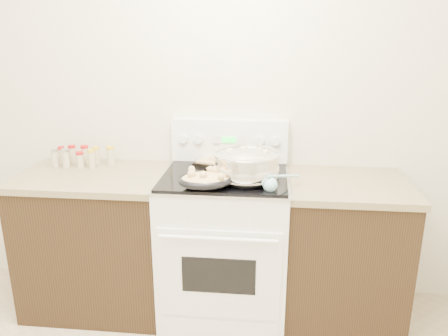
# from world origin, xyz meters

# --- Properties ---
(room_shell) EXTENTS (4.10, 3.60, 2.75)m
(room_shell) POSITION_xyz_m (0.00, 0.00, 1.70)
(room_shell) COLOR beige
(room_shell) RESTS_ON ground
(counter_left) EXTENTS (0.93, 0.67, 0.92)m
(counter_left) POSITION_xyz_m (-0.48, 1.43, 0.46)
(counter_left) COLOR black
(counter_left) RESTS_ON ground
(counter_right) EXTENTS (0.73, 0.67, 0.92)m
(counter_right) POSITION_xyz_m (1.08, 1.43, 0.46)
(counter_right) COLOR black
(counter_right) RESTS_ON ground
(kitchen_range) EXTENTS (0.78, 0.73, 1.22)m
(kitchen_range) POSITION_xyz_m (0.35, 1.42, 0.49)
(kitchen_range) COLOR white
(kitchen_range) RESTS_ON ground
(mixing_bowl) EXTENTS (0.45, 0.45, 0.22)m
(mixing_bowl) POSITION_xyz_m (0.49, 1.31, 1.03)
(mixing_bowl) COLOR silver
(mixing_bowl) RESTS_ON kitchen_range
(roasting_pan) EXTENTS (0.35, 0.28, 0.11)m
(roasting_pan) POSITION_xyz_m (0.27, 1.18, 0.99)
(roasting_pan) COLOR black
(roasting_pan) RESTS_ON kitchen_range
(baking_sheet) EXTENTS (0.42, 0.35, 0.06)m
(baking_sheet) POSITION_xyz_m (0.34, 1.63, 0.96)
(baking_sheet) COLOR black
(baking_sheet) RESTS_ON kitchen_range
(wooden_spoon) EXTENTS (0.10, 0.25, 0.04)m
(wooden_spoon) POSITION_xyz_m (0.25, 1.32, 0.95)
(wooden_spoon) COLOR olive
(wooden_spoon) RESTS_ON kitchen_range
(blue_ladle) EXTENTS (0.21, 0.23, 0.10)m
(blue_ladle) POSITION_xyz_m (0.63, 1.18, 0.98)
(blue_ladle) COLOR #96D4DF
(blue_ladle) RESTS_ON kitchen_range
(spice_jars) EXTENTS (0.39, 0.14, 0.13)m
(spice_jars) POSITION_xyz_m (-0.63, 1.59, 0.98)
(spice_jars) COLOR #BFB28C
(spice_jars) RESTS_ON counter_left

